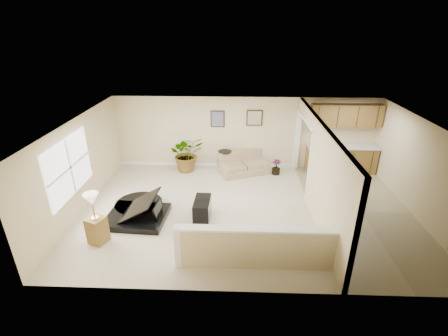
{
  "coord_description": "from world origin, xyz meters",
  "views": [
    {
      "loc": [
        -0.34,
        -7.74,
        4.77
      ],
      "look_at": [
        -0.64,
        0.4,
        1.09
      ],
      "focal_mm": 26.0,
      "sensor_mm": 36.0,
      "label": 1
    }
  ],
  "objects_px": {
    "palm_plant": "(187,154)",
    "accent_table": "(225,158)",
    "small_plant": "(276,168)",
    "piano": "(135,197)",
    "piano_bench": "(202,209)",
    "lamp_stand": "(96,222)",
    "loveseat": "(244,163)"
  },
  "relations": [
    {
      "from": "small_plant",
      "to": "lamp_stand",
      "type": "distance_m",
      "value": 6.05
    },
    {
      "from": "loveseat",
      "to": "accent_table",
      "type": "height_order",
      "value": "loveseat"
    },
    {
      "from": "piano_bench",
      "to": "small_plant",
      "type": "relative_size",
      "value": 1.55
    },
    {
      "from": "piano",
      "to": "accent_table",
      "type": "xyz_separation_m",
      "value": [
        2.24,
        3.08,
        -0.16
      ]
    },
    {
      "from": "palm_plant",
      "to": "small_plant",
      "type": "xyz_separation_m",
      "value": [
        3.07,
        -0.2,
        -0.4
      ]
    },
    {
      "from": "piano",
      "to": "accent_table",
      "type": "relative_size",
      "value": 2.76
    },
    {
      "from": "loveseat",
      "to": "small_plant",
      "type": "height_order",
      "value": "loveseat"
    },
    {
      "from": "small_plant",
      "to": "loveseat",
      "type": "bearing_deg",
      "value": 173.17
    },
    {
      "from": "lamp_stand",
      "to": "palm_plant",
      "type": "bearing_deg",
      "value": 69.53
    },
    {
      "from": "loveseat",
      "to": "lamp_stand",
      "type": "distance_m",
      "value": 5.35
    },
    {
      "from": "lamp_stand",
      "to": "piano_bench",
      "type": "bearing_deg",
      "value": 25.12
    },
    {
      "from": "piano",
      "to": "small_plant",
      "type": "relative_size",
      "value": 3.68
    },
    {
      "from": "loveseat",
      "to": "palm_plant",
      "type": "height_order",
      "value": "palm_plant"
    },
    {
      "from": "small_plant",
      "to": "palm_plant",
      "type": "bearing_deg",
      "value": 176.29
    },
    {
      "from": "accent_table",
      "to": "small_plant",
      "type": "distance_m",
      "value": 1.8
    },
    {
      "from": "lamp_stand",
      "to": "loveseat",
      "type": "bearing_deg",
      "value": 49.2
    },
    {
      "from": "loveseat",
      "to": "lamp_stand",
      "type": "height_order",
      "value": "lamp_stand"
    },
    {
      "from": "piano_bench",
      "to": "lamp_stand",
      "type": "height_order",
      "value": "lamp_stand"
    },
    {
      "from": "piano",
      "to": "loveseat",
      "type": "bearing_deg",
      "value": 49.09
    },
    {
      "from": "loveseat",
      "to": "piano_bench",
      "type": "bearing_deg",
      "value": -132.76
    },
    {
      "from": "piano",
      "to": "loveseat",
      "type": "relative_size",
      "value": 1.01
    },
    {
      "from": "accent_table",
      "to": "lamp_stand",
      "type": "height_order",
      "value": "lamp_stand"
    },
    {
      "from": "palm_plant",
      "to": "accent_table",
      "type": "bearing_deg",
      "value": 3.81
    },
    {
      "from": "small_plant",
      "to": "piano",
      "type": "bearing_deg",
      "value": -145.08
    },
    {
      "from": "piano",
      "to": "small_plant",
      "type": "xyz_separation_m",
      "value": [
        4.0,
        2.79,
        -0.38
      ]
    },
    {
      "from": "loveseat",
      "to": "accent_table",
      "type": "distance_m",
      "value": 0.67
    },
    {
      "from": "piano",
      "to": "palm_plant",
      "type": "xyz_separation_m",
      "value": [
        0.93,
        2.99,
        0.02
      ]
    },
    {
      "from": "piano",
      "to": "accent_table",
      "type": "bearing_deg",
      "value": 57.69
    },
    {
      "from": "piano_bench",
      "to": "palm_plant",
      "type": "height_order",
      "value": "palm_plant"
    },
    {
      "from": "small_plant",
      "to": "lamp_stand",
      "type": "xyz_separation_m",
      "value": [
        -4.6,
        -3.91,
        0.32
      ]
    },
    {
      "from": "loveseat",
      "to": "palm_plant",
      "type": "relative_size",
      "value": 1.36
    },
    {
      "from": "loveseat",
      "to": "lamp_stand",
      "type": "xyz_separation_m",
      "value": [
        -3.49,
        -4.05,
        0.2
      ]
    }
  ]
}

